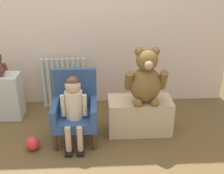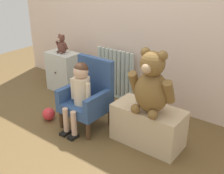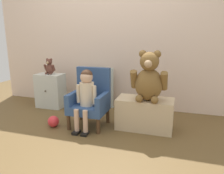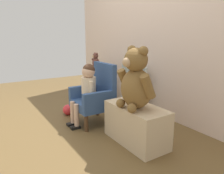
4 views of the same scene
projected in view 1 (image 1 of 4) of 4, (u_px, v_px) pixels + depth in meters
name	position (u px, v px, depth m)	size (l,w,h in m)	color
ground_plane	(71.00, 162.00, 2.59)	(6.00, 6.00, 0.00)	brown
back_wall	(73.00, 8.00, 3.24)	(3.80, 0.05, 2.40)	beige
radiator	(64.00, 83.00, 3.48)	(0.56, 0.05, 0.62)	#B7C5BD
small_dresser	(3.00, 96.00, 3.25)	(0.41, 0.29, 0.53)	silver
child_armchair	(75.00, 108.00, 2.83)	(0.44, 0.41, 0.72)	#314E80
child_figure	(74.00, 102.00, 2.67)	(0.25, 0.35, 0.72)	beige
low_bench	(139.00, 115.00, 3.00)	(0.67, 0.33, 0.38)	#CBB18A
large_teddy_bear	(146.00, 79.00, 2.77)	(0.42, 0.29, 0.58)	brown
toy_ball	(33.00, 143.00, 2.74)	(0.14, 0.14, 0.14)	red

